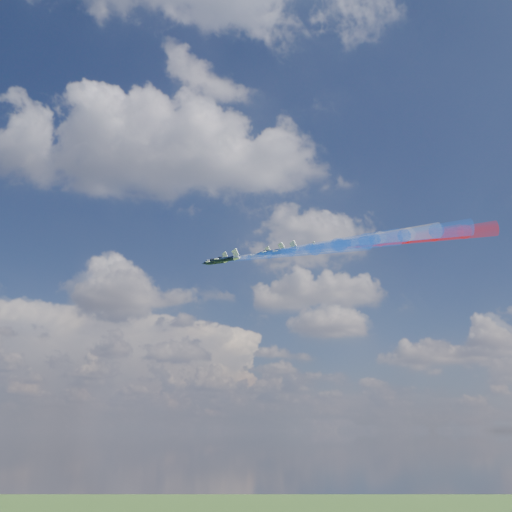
{
  "coord_description": "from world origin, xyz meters",
  "views": [
    {
      "loc": [
        17.9,
        -127.85,
        108.88
      ],
      "look_at": [
        23.15,
        20.77,
        155.93
      ],
      "focal_mm": 38.91,
      "sensor_mm": 36.0,
      "label": 1
    }
  ],
  "objects": [
    {
      "name": "jet_lead",
      "position": [
        11.64,
        32.78,
        158.13
      ],
      "size": [
        14.08,
        14.04,
        6.28
      ],
      "primitive_type": null,
      "rotation": [
        0.11,
        -0.28,
        0.8
      ],
      "color": "black"
    },
    {
      "name": "trail_inner_right",
      "position": [
        43.4,
        11.98,
        156.27
      ],
      "size": [
        34.0,
        32.13,
        8.82
      ],
      "primitive_type": null,
      "rotation": [
        0.11,
        -0.28,
        0.8
      ],
      "color": "red"
    },
    {
      "name": "trail_rear_left",
      "position": [
        48.34,
        -12.86,
        149.42
      ],
      "size": [
        34.0,
        32.13,
        8.82
      ],
      "primitive_type": null,
      "rotation": [
        0.11,
        -0.28,
        0.8
      ],
      "color": "blue"
    },
    {
      "name": "trail_center_third",
      "position": [
        46.22,
        -1.7,
        152.85
      ],
      "size": [
        34.0,
        32.13,
        8.82
      ],
      "primitive_type": null,
      "rotation": [
        0.11,
        -0.28,
        0.8
      ],
      "color": "white"
    },
    {
      "name": "jet_outer_left",
      "position": [
        14.91,
        5.61,
        150.19
      ],
      "size": [
        14.08,
        14.04,
        6.28
      ],
      "primitive_type": null,
      "rotation": [
        0.11,
        -0.28,
        0.8
      ],
      "color": "black"
    },
    {
      "name": "jet_center_third",
      "position": [
        27.13,
        15.86,
        155.53
      ],
      "size": [
        14.08,
        14.04,
        6.28
      ],
      "primitive_type": null,
      "rotation": [
        0.11,
        -0.28,
        0.8
      ],
      "color": "black"
    },
    {
      "name": "trail_outer_right",
      "position": [
        57.03,
        11.95,
        157.77
      ],
      "size": [
        34.0,
        32.13,
        8.82
      ],
      "primitive_type": null,
      "rotation": [
        0.11,
        -0.28,
        0.8
      ],
      "color": "red"
    },
    {
      "name": "trail_lead",
      "position": [
        30.72,
        15.22,
        155.45
      ],
      "size": [
        34.0,
        32.13,
        8.82
      ],
      "primitive_type": null,
      "rotation": [
        0.11,
        -0.28,
        0.8
      ],
      "color": "white"
    },
    {
      "name": "trail_inner_left",
      "position": [
        31.17,
        1.01,
        150.74
      ],
      "size": [
        34.0,
        32.13,
        8.82
      ],
      "primitive_type": null,
      "rotation": [
        0.11,
        -0.28,
        0.8
      ],
      "color": "blue"
    },
    {
      "name": "jet_rear_left",
      "position": [
        29.26,
        4.7,
        152.1
      ],
      "size": [
        14.08,
        14.04,
        6.28
      ],
      "primitive_type": null,
      "rotation": [
        0.11,
        -0.28,
        0.8
      ],
      "color": "black"
    },
    {
      "name": "trail_rear_right",
      "position": [
        59.01,
        -1.72,
        153.45
      ],
      "size": [
        34.0,
        32.13,
        8.82
      ],
      "primitive_type": null,
      "rotation": [
        0.11,
        -0.28,
        0.8
      ],
      "color": "red"
    },
    {
      "name": "jet_inner_left",
      "position": [
        12.09,
        18.57,
        153.41
      ],
      "size": [
        14.08,
        14.04,
        6.28
      ],
      "primitive_type": null,
      "rotation": [
        0.11,
        -0.28,
        0.8
      ],
      "color": "black"
    },
    {
      "name": "jet_inner_right",
      "position": [
        24.32,
        29.54,
        158.95
      ],
      "size": [
        14.08,
        14.04,
        6.28
      ],
      "primitive_type": null,
      "rotation": [
        0.11,
        -0.28,
        0.8
      ],
      "color": "black"
    },
    {
      "name": "jet_outer_right",
      "position": [
        37.95,
        29.51,
        160.45
      ],
      "size": [
        14.08,
        14.04,
        6.28
      ],
      "primitive_type": null,
      "rotation": [
        0.11,
        -0.28,
        0.8
      ],
      "color": "black"
    },
    {
      "name": "trail_outer_left",
      "position": [
        33.99,
        -11.94,
        147.51
      ],
      "size": [
        34.0,
        32.13,
        8.82
      ],
      "primitive_type": null,
      "rotation": [
        0.11,
        -0.28,
        0.8
      ],
      "color": "blue"
    },
    {
      "name": "jet_rear_right",
      "position": [
        39.93,
        15.84,
        156.12
      ],
      "size": [
        14.08,
        14.04,
        6.28
      ],
      "primitive_type": null,
      "rotation": [
        0.11,
        -0.28,
        0.8
      ],
      "color": "black"
    }
  ]
}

